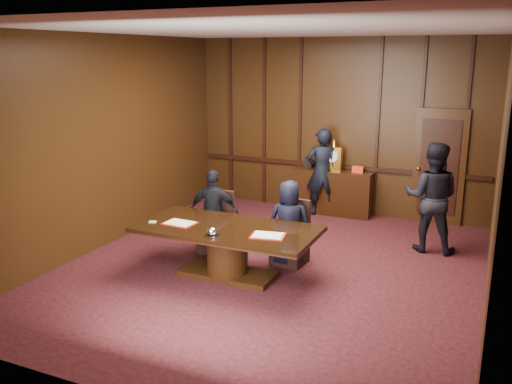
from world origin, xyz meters
TOP-DOWN VIEW (x-y plane):
  - room at (0.07, 0.14)m, footprint 7.00×7.04m
  - sideboard at (0.00, 3.26)m, footprint 1.60×0.45m
  - conference_table at (-0.47, -0.50)m, footprint 2.62×1.32m
  - folder_left at (-1.18, -0.64)m, footprint 0.48×0.35m
  - folder_right at (0.22, -0.63)m, footprint 0.51×0.41m
  - inkstand at (-0.47, -0.95)m, footprint 0.20×0.14m
  - notepad at (-1.58, -0.76)m, footprint 0.11×0.09m
  - chair_left at (-1.12, 0.38)m, footprint 0.51×0.51m
  - chair_right at (0.18, 0.38)m, footprint 0.52×0.52m
  - signatory_left at (-1.12, 0.30)m, footprint 0.87×0.54m
  - signatory_right at (0.18, 0.30)m, footprint 0.73×0.57m
  - witness_left at (-0.18, 3.10)m, footprint 0.76×0.65m
  - witness_right at (2.07, 1.84)m, footprint 0.91×0.72m

SIDE VIEW (x-z plane):
  - chair_left at x=-1.12m, z-range -0.20..0.79m
  - chair_right at x=0.18m, z-range -0.20..0.79m
  - sideboard at x=0.00m, z-range -0.28..1.26m
  - conference_table at x=-0.47m, z-range 0.13..0.89m
  - signatory_right at x=0.18m, z-range 0.00..1.34m
  - signatory_left at x=-1.12m, z-range 0.00..1.38m
  - notepad at x=-1.58m, z-range 0.76..0.77m
  - folder_left at x=-1.18m, z-range 0.76..0.78m
  - folder_right at x=0.22m, z-range 0.76..0.78m
  - inkstand at x=-0.47m, z-range 0.76..0.87m
  - witness_left at x=-0.18m, z-range 0.00..1.76m
  - witness_right at x=2.07m, z-range 0.00..1.82m
  - room at x=0.07m, z-range -0.03..3.47m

